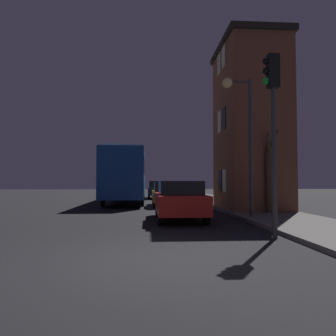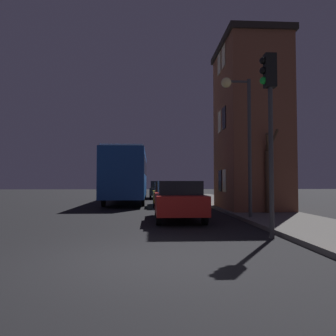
# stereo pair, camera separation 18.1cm
# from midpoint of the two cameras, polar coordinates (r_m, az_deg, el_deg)

# --- Properties ---
(ground_plane) EXTENTS (120.00, 120.00, 0.00)m
(ground_plane) POSITION_cam_midpoint_polar(r_m,az_deg,el_deg) (6.31, -5.42, -15.88)
(ground_plane) COLOR black
(brick_building) EXTENTS (3.12, 4.77, 8.53)m
(brick_building) POSITION_cam_midpoint_polar(r_m,az_deg,el_deg) (17.50, 13.73, 7.32)
(brick_building) COLOR brown
(brick_building) RESTS_ON sidewalk
(streetlamp) EXTENTS (1.17, 0.40, 5.41)m
(streetlamp) POSITION_cam_midpoint_polar(r_m,az_deg,el_deg) (13.18, 12.32, 7.93)
(streetlamp) COLOR #38383A
(streetlamp) RESTS_ON sidewalk
(traffic_light) EXTENTS (0.43, 0.24, 4.87)m
(traffic_light) POSITION_cam_midpoint_polar(r_m,az_deg,el_deg) (9.21, 17.16, 10.19)
(traffic_light) COLOR #38383A
(traffic_light) RESTS_ON ground
(bare_tree) EXTENTS (0.69, 1.54, 3.98)m
(bare_tree) POSITION_cam_midpoint_polar(r_m,az_deg,el_deg) (15.00, 16.80, -1.10)
(bare_tree) COLOR #473323
(bare_tree) RESTS_ON sidewalk
(bus) EXTENTS (2.56, 11.94, 3.57)m
(bus) POSITION_cam_midpoint_polar(r_m,az_deg,el_deg) (23.69, -7.40, -0.83)
(bus) COLOR #194793
(bus) RESTS_ON ground
(car_near_lane) EXTENTS (1.76, 4.33, 1.50)m
(car_near_lane) POSITION_cam_midpoint_polar(r_m,az_deg,el_deg) (12.63, 1.59, -5.52)
(car_near_lane) COLOR #B21E19
(car_near_lane) RESTS_ON ground
(car_mid_lane) EXTENTS (1.74, 4.60, 1.46)m
(car_mid_lane) POSITION_cam_midpoint_polar(r_m,az_deg,el_deg) (19.89, -0.44, -4.45)
(car_mid_lane) COLOR olive
(car_mid_lane) RESTS_ON ground
(car_far_lane) EXTENTS (1.78, 4.72, 1.55)m
(car_far_lane) POSITION_cam_midpoint_polar(r_m,az_deg,el_deg) (29.24, -1.95, -3.73)
(car_far_lane) COLOR black
(car_far_lane) RESTS_ON ground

